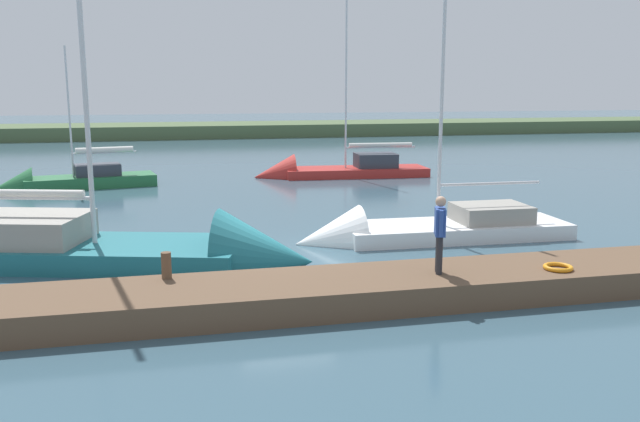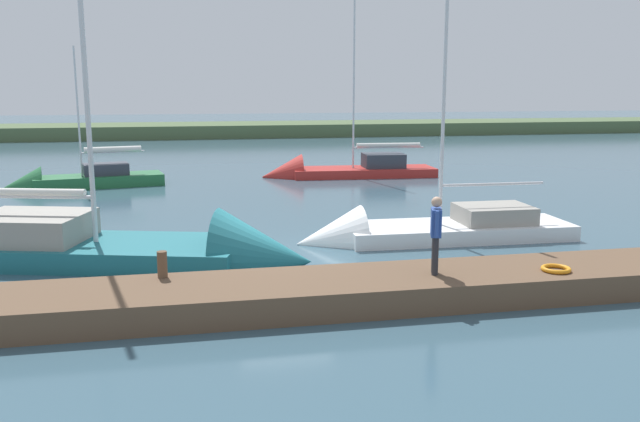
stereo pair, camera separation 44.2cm
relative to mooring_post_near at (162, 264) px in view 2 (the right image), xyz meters
name	(u,v)px [view 2 (the right image)]	position (x,y,z in m)	size (l,w,h in m)	color
ground_plane	(282,260)	(-3.08, -3.25, -0.91)	(200.00, 200.00, 0.00)	#385666
far_shoreline	(213,136)	(-3.08, -49.98, -0.91)	(180.00, 8.00, 2.40)	#4C603D
dock_pier	(308,293)	(-3.08, 0.79, -0.60)	(20.50, 2.27, 0.62)	brown
mooring_post_near	(162,264)	(0.00, 0.00, 0.00)	(0.22, 0.22, 0.58)	brown
life_ring_buoy	(556,269)	(-8.66, 1.25, -0.24)	(0.66, 0.66, 0.10)	orange
sailboat_behind_pier	(73,184)	(4.73, -18.21, -0.72)	(7.46, 3.25, 7.40)	#236638
sailboat_inner_slip	(333,174)	(-8.13, -19.52, -0.76)	(9.29, 2.91, 10.54)	#B22823
sailboat_outer_mooring	(151,254)	(0.44, -3.61, -0.67)	(11.15, 5.66, 11.92)	#1E6B75
sailboat_near_dock	(412,237)	(-7.39, -4.76, -0.81)	(8.72, 2.43, 9.30)	white
person_on_dock	(436,229)	(-5.90, 0.90, 0.71)	(0.35, 0.63, 1.73)	#28282D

